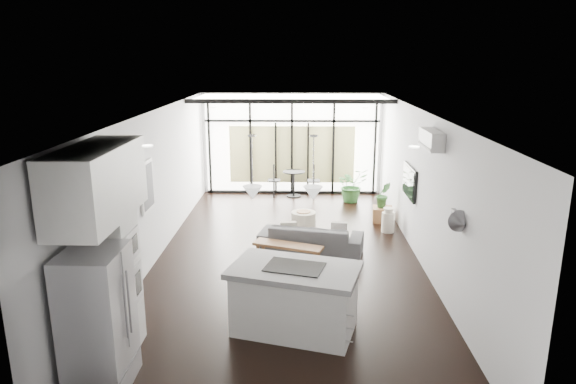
{
  "coord_description": "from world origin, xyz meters",
  "views": [
    {
      "loc": [
        0.22,
        -9.19,
        3.77
      ],
      "look_at": [
        0.0,
        0.3,
        1.25
      ],
      "focal_mm": 32.0,
      "sensor_mm": 36.0,
      "label": 1
    }
  ],
  "objects_px": {
    "island": "(294,299)",
    "console_bench": "(288,255)",
    "tv": "(410,182)",
    "sofa": "(311,234)",
    "fridge": "(98,320)",
    "milk_can": "(388,220)",
    "pouf": "(303,221)"
  },
  "relations": [
    {
      "from": "fridge",
      "to": "console_bench",
      "type": "bearing_deg",
      "value": 60.01
    },
    {
      "from": "milk_can",
      "to": "tv",
      "type": "distance_m",
      "value": 1.23
    },
    {
      "from": "milk_can",
      "to": "tv",
      "type": "relative_size",
      "value": 0.5
    },
    {
      "from": "fridge",
      "to": "sofa",
      "type": "relative_size",
      "value": 0.84
    },
    {
      "from": "pouf",
      "to": "milk_can",
      "type": "relative_size",
      "value": 0.98
    },
    {
      "from": "island",
      "to": "console_bench",
      "type": "bearing_deg",
      "value": 109.24
    },
    {
      "from": "pouf",
      "to": "milk_can",
      "type": "xyz_separation_m",
      "value": [
        1.87,
        -0.02,
        0.06
      ]
    },
    {
      "from": "tv",
      "to": "island",
      "type": "bearing_deg",
      "value": -122.29
    },
    {
      "from": "console_bench",
      "to": "pouf",
      "type": "distance_m",
      "value": 1.99
    },
    {
      "from": "console_bench",
      "to": "pouf",
      "type": "xyz_separation_m",
      "value": [
        0.3,
        1.97,
        0.01
      ]
    },
    {
      "from": "sofa",
      "to": "fridge",
      "type": "bearing_deg",
      "value": 71.23
    },
    {
      "from": "console_bench",
      "to": "milk_can",
      "type": "height_order",
      "value": "milk_can"
    },
    {
      "from": "island",
      "to": "tv",
      "type": "xyz_separation_m",
      "value": [
        2.3,
        3.64,
        0.82
      ]
    },
    {
      "from": "milk_can",
      "to": "pouf",
      "type": "bearing_deg",
      "value": 179.28
    },
    {
      "from": "island",
      "to": "milk_can",
      "type": "distance_m",
      "value": 4.72
    },
    {
      "from": "sofa",
      "to": "milk_can",
      "type": "height_order",
      "value": "sofa"
    },
    {
      "from": "console_bench",
      "to": "milk_can",
      "type": "bearing_deg",
      "value": 61.75
    },
    {
      "from": "sofa",
      "to": "pouf",
      "type": "relative_size",
      "value": 3.69
    },
    {
      "from": "island",
      "to": "console_bench",
      "type": "relative_size",
      "value": 1.34
    },
    {
      "from": "sofa",
      "to": "console_bench",
      "type": "height_order",
      "value": "sofa"
    },
    {
      "from": "fridge",
      "to": "pouf",
      "type": "height_order",
      "value": "fridge"
    },
    {
      "from": "island",
      "to": "tv",
      "type": "height_order",
      "value": "tv"
    },
    {
      "from": "fridge",
      "to": "sofa",
      "type": "bearing_deg",
      "value": 59.42
    },
    {
      "from": "console_bench",
      "to": "tv",
      "type": "height_order",
      "value": "tv"
    },
    {
      "from": "fridge",
      "to": "sofa",
      "type": "distance_m",
      "value": 4.99
    },
    {
      "from": "fridge",
      "to": "console_bench",
      "type": "xyz_separation_m",
      "value": [
        2.09,
        3.62,
        -0.63
      ]
    },
    {
      "from": "fridge",
      "to": "milk_can",
      "type": "height_order",
      "value": "fridge"
    },
    {
      "from": "console_bench",
      "to": "tv",
      "type": "xyz_separation_m",
      "value": [
        2.45,
        1.33,
        1.09
      ]
    },
    {
      "from": "sofa",
      "to": "milk_can",
      "type": "relative_size",
      "value": 3.63
    },
    {
      "from": "sofa",
      "to": "pouf",
      "type": "distance_m",
      "value": 1.33
    },
    {
      "from": "island",
      "to": "pouf",
      "type": "distance_m",
      "value": 4.29
    },
    {
      "from": "pouf",
      "to": "island",
      "type": "bearing_deg",
      "value": -92.04
    }
  ]
}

